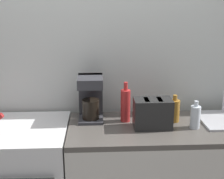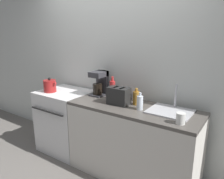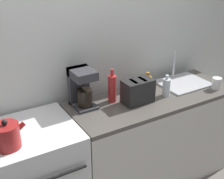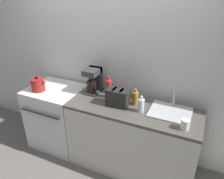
% 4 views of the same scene
% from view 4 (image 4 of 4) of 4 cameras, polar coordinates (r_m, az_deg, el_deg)
% --- Properties ---
extents(ground_plane, '(12.00, 12.00, 0.00)m').
position_cam_4_polar(ground_plane, '(3.11, -7.42, -19.61)').
color(ground_plane, slate).
extents(wall_back, '(8.00, 0.05, 2.60)m').
position_cam_4_polar(wall_back, '(2.90, -1.85, 7.89)').
color(wall_back, silver).
rests_on(wall_back, ground_plane).
extents(stove, '(0.72, 0.67, 0.91)m').
position_cam_4_polar(stove, '(3.29, -13.94, -6.73)').
color(stove, silver).
rests_on(stove, ground_plane).
extents(counter_block, '(1.55, 0.60, 0.91)m').
position_cam_4_polar(counter_block, '(2.82, 5.23, -12.66)').
color(counter_block, silver).
rests_on(counter_block, ground_plane).
extents(kettle, '(0.22, 0.18, 0.21)m').
position_cam_4_polar(kettle, '(3.05, -18.79, 1.24)').
color(kettle, maroon).
rests_on(kettle, stove).
extents(toaster, '(0.26, 0.16, 0.21)m').
position_cam_4_polar(toaster, '(2.54, 1.52, -2.04)').
color(toaster, black).
rests_on(toaster, counter_block).
extents(coffee_maker, '(0.18, 0.23, 0.33)m').
position_cam_4_polar(coffee_maker, '(2.84, -4.90, 2.63)').
color(coffee_maker, '#333338').
rests_on(coffee_maker, counter_block).
extents(sink_tray, '(0.45, 0.38, 0.28)m').
position_cam_4_polar(sink_tray, '(2.53, 15.05, -5.47)').
color(sink_tray, '#B7B7BC').
rests_on(sink_tray, counter_block).
extents(bottle_red, '(0.07, 0.07, 0.29)m').
position_cam_4_polar(bottle_red, '(2.70, -0.86, 0.25)').
color(bottle_red, '#B72828').
rests_on(bottle_red, counter_block).
extents(bottle_clear, '(0.07, 0.07, 0.20)m').
position_cam_4_polar(bottle_clear, '(2.45, 7.61, -4.09)').
color(bottle_clear, silver).
rests_on(bottle_clear, counter_block).
extents(bottle_amber, '(0.08, 0.08, 0.20)m').
position_cam_4_polar(bottle_amber, '(2.58, 6.06, -2.20)').
color(bottle_amber, '#9E6B23').
rests_on(bottle_amber, counter_block).
extents(cup_white, '(0.09, 0.09, 0.11)m').
position_cam_4_polar(cup_white, '(2.29, 18.57, -8.67)').
color(cup_white, white).
rests_on(cup_white, counter_block).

